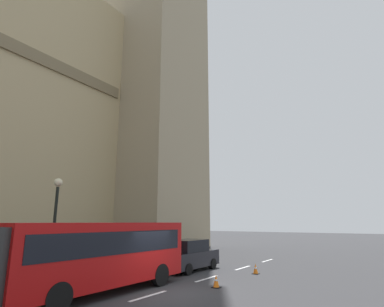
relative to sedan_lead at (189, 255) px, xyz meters
The scene contains 6 objects.
ground_plane 5.83m from the sedan_lead, 156.91° to the right, with size 160.00×160.00×0.00m, color #333335.
lane_centre_marking 6.75m from the sedan_lead, 160.27° to the right, with size 29.80×0.16×0.01m.
sedan_lead is the anchor object (origin of this frame).
traffic_cone_west 5.09m from the sedan_lead, 131.83° to the right, with size 0.36×0.36×0.58m.
traffic_cone_middle 4.07m from the sedan_lead, 73.51° to the right, with size 0.36×0.36×0.58m.
street_lamp 8.13m from the sedan_lead, 147.23° to the left, with size 0.44×0.44×5.27m.
Camera 1 is at (-11.09, -8.78, 2.93)m, focal length 28.41 mm.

